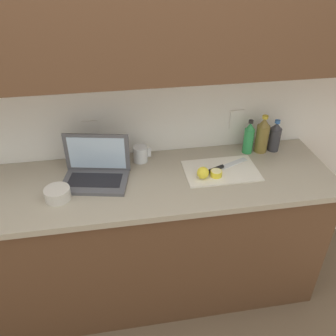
{
  "coord_description": "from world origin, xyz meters",
  "views": [
    {
      "loc": [
        -0.08,
        -1.59,
        2.02
      ],
      "look_at": [
        0.18,
        -0.01,
        0.97
      ],
      "focal_mm": 38.0,
      "sensor_mm": 36.0,
      "label": 1
    }
  ],
  "objects_px": {
    "laptop": "(96,170)",
    "knife": "(220,167)",
    "bottle_water_clear": "(275,137)",
    "lemon_whole_beside": "(203,173)",
    "lemon_half_cut": "(216,173)",
    "measuring_cup": "(141,154)",
    "bowl_white": "(58,194)",
    "bottle_oil_tall": "(262,135)",
    "cutting_board": "(221,171)",
    "bottle_green_soda": "(249,138)"
  },
  "relations": [
    {
      "from": "laptop",
      "to": "knife",
      "type": "relative_size",
      "value": 1.42
    },
    {
      "from": "knife",
      "to": "bottle_water_clear",
      "type": "relative_size",
      "value": 1.35
    },
    {
      "from": "lemon_whole_beside",
      "to": "lemon_half_cut",
      "type": "bearing_deg",
      "value": 4.26
    },
    {
      "from": "bottle_water_clear",
      "to": "measuring_cup",
      "type": "relative_size",
      "value": 1.94
    },
    {
      "from": "lemon_half_cut",
      "to": "bottle_water_clear",
      "type": "xyz_separation_m",
      "value": [
        0.44,
        0.23,
        0.07
      ]
    },
    {
      "from": "bowl_white",
      "to": "measuring_cup",
      "type": "bearing_deg",
      "value": 32.92
    },
    {
      "from": "laptop",
      "to": "lemon_half_cut",
      "type": "distance_m",
      "value": 0.66
    },
    {
      "from": "bottle_oil_tall",
      "to": "bowl_white",
      "type": "height_order",
      "value": "bottle_oil_tall"
    },
    {
      "from": "lemon_whole_beside",
      "to": "bottle_oil_tall",
      "type": "relative_size",
      "value": 0.28
    },
    {
      "from": "knife",
      "to": "bottle_water_clear",
      "type": "bearing_deg",
      "value": -0.06
    },
    {
      "from": "laptop",
      "to": "measuring_cup",
      "type": "bearing_deg",
      "value": 41.02
    },
    {
      "from": "cutting_board",
      "to": "lemon_half_cut",
      "type": "height_order",
      "value": "lemon_half_cut"
    },
    {
      "from": "knife",
      "to": "laptop",
      "type": "bearing_deg",
      "value": 154.62
    },
    {
      "from": "lemon_whole_beside",
      "to": "bottle_oil_tall",
      "type": "height_order",
      "value": "bottle_oil_tall"
    },
    {
      "from": "laptop",
      "to": "bottle_green_soda",
      "type": "distance_m",
      "value": 0.93
    },
    {
      "from": "bottle_oil_tall",
      "to": "knife",
      "type": "bearing_deg",
      "value": -151.55
    },
    {
      "from": "lemon_half_cut",
      "to": "knife",
      "type": "bearing_deg",
      "value": 55.98
    },
    {
      "from": "laptop",
      "to": "bottle_water_clear",
      "type": "bearing_deg",
      "value": 18.96
    },
    {
      "from": "bowl_white",
      "to": "bottle_green_soda",
      "type": "bearing_deg",
      "value": 14.41
    },
    {
      "from": "cutting_board",
      "to": "bottle_oil_tall",
      "type": "height_order",
      "value": "bottle_oil_tall"
    },
    {
      "from": "cutting_board",
      "to": "knife",
      "type": "xyz_separation_m",
      "value": [
        0.0,
        0.01,
        0.01
      ]
    },
    {
      "from": "lemon_half_cut",
      "to": "bottle_green_soda",
      "type": "relative_size",
      "value": 0.3
    },
    {
      "from": "lemon_whole_beside",
      "to": "bowl_white",
      "type": "xyz_separation_m",
      "value": [
        -0.77,
        -0.05,
        -0.01
      ]
    },
    {
      "from": "lemon_half_cut",
      "to": "bottle_water_clear",
      "type": "bearing_deg",
      "value": 28.14
    },
    {
      "from": "bowl_white",
      "to": "lemon_half_cut",
      "type": "bearing_deg",
      "value": 3.63
    },
    {
      "from": "laptop",
      "to": "bottle_water_clear",
      "type": "distance_m",
      "value": 1.1
    },
    {
      "from": "knife",
      "to": "lemon_half_cut",
      "type": "relative_size",
      "value": 4.26
    },
    {
      "from": "knife",
      "to": "bottle_water_clear",
      "type": "height_order",
      "value": "bottle_water_clear"
    },
    {
      "from": "bottle_water_clear",
      "to": "measuring_cup",
      "type": "bearing_deg",
      "value": 179.47
    },
    {
      "from": "bottle_green_soda",
      "to": "measuring_cup",
      "type": "xyz_separation_m",
      "value": [
        -0.66,
        0.01,
        -0.05
      ]
    },
    {
      "from": "bottle_oil_tall",
      "to": "bowl_white",
      "type": "xyz_separation_m",
      "value": [
        -1.2,
        -0.29,
        -0.08
      ]
    },
    {
      "from": "bottle_oil_tall",
      "to": "bottle_green_soda",
      "type": "bearing_deg",
      "value": -180.0
    },
    {
      "from": "cutting_board",
      "to": "lemon_half_cut",
      "type": "relative_size",
      "value": 6.44
    },
    {
      "from": "laptop",
      "to": "bowl_white",
      "type": "height_order",
      "value": "laptop"
    },
    {
      "from": "bottle_oil_tall",
      "to": "laptop",
      "type": "bearing_deg",
      "value": -172.22
    },
    {
      "from": "bottle_oil_tall",
      "to": "lemon_whole_beside",
      "type": "bearing_deg",
      "value": -150.92
    },
    {
      "from": "knife",
      "to": "measuring_cup",
      "type": "height_order",
      "value": "measuring_cup"
    },
    {
      "from": "lemon_half_cut",
      "to": "bottle_oil_tall",
      "type": "xyz_separation_m",
      "value": [
        0.35,
        0.23,
        0.08
      ]
    },
    {
      "from": "bottle_oil_tall",
      "to": "bottle_water_clear",
      "type": "relative_size",
      "value": 1.18
    },
    {
      "from": "laptop",
      "to": "knife",
      "type": "bearing_deg",
      "value": 9.46
    },
    {
      "from": "lemon_half_cut",
      "to": "lemon_whole_beside",
      "type": "xyz_separation_m",
      "value": [
        -0.08,
        -0.01,
        0.02
      ]
    },
    {
      "from": "bottle_green_soda",
      "to": "bottle_water_clear",
      "type": "height_order",
      "value": "bottle_green_soda"
    },
    {
      "from": "cutting_board",
      "to": "lemon_half_cut",
      "type": "distance_m",
      "value": 0.07
    },
    {
      "from": "bottle_green_soda",
      "to": "bottle_water_clear",
      "type": "relative_size",
      "value": 1.07
    },
    {
      "from": "bottle_green_soda",
      "to": "measuring_cup",
      "type": "bearing_deg",
      "value": 179.34
    },
    {
      "from": "bottle_water_clear",
      "to": "bowl_white",
      "type": "distance_m",
      "value": 1.32
    },
    {
      "from": "bottle_water_clear",
      "to": "bowl_white",
      "type": "relative_size",
      "value": 1.55
    },
    {
      "from": "cutting_board",
      "to": "knife",
      "type": "distance_m",
      "value": 0.02
    },
    {
      "from": "laptop",
      "to": "lemon_half_cut",
      "type": "height_order",
      "value": "laptop"
    },
    {
      "from": "laptop",
      "to": "lemon_whole_beside",
      "type": "relative_size",
      "value": 5.85
    }
  ]
}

